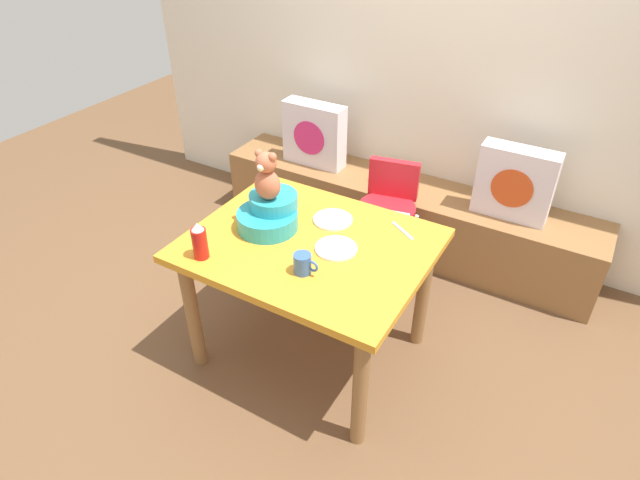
{
  "coord_description": "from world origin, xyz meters",
  "views": [
    {
      "loc": [
        1.1,
        -1.78,
        2.23
      ],
      "look_at": [
        0.0,
        0.1,
        0.69
      ],
      "focal_mm": 30.14,
      "sensor_mm": 36.0,
      "label": 1
    }
  ],
  "objects_px": {
    "pillow_floral_right": "(515,183)",
    "ketchup_bottle": "(200,241)",
    "dining_table": "(310,260)",
    "teddy_bear": "(267,177)",
    "highchair": "(387,210)",
    "infant_seat_teal": "(269,214)",
    "dinner_plate_far": "(336,248)",
    "book_stack": "(389,177)",
    "coffee_mug": "(303,264)",
    "dinner_plate_near": "(333,220)",
    "pillow_floral_left": "(314,134)"
  },
  "relations": [
    {
      "from": "pillow_floral_right",
      "to": "ketchup_bottle",
      "type": "bearing_deg",
      "value": -124.48
    },
    {
      "from": "dining_table",
      "to": "teddy_bear",
      "type": "relative_size",
      "value": 4.54
    },
    {
      "from": "highchair",
      "to": "infant_seat_teal",
      "type": "relative_size",
      "value": 2.39
    },
    {
      "from": "ketchup_bottle",
      "to": "dinner_plate_far",
      "type": "distance_m",
      "value": 0.63
    },
    {
      "from": "teddy_bear",
      "to": "highchair",
      "type": "bearing_deg",
      "value": 67.45
    },
    {
      "from": "ketchup_bottle",
      "to": "dining_table",
      "type": "bearing_deg",
      "value": 43.76
    },
    {
      "from": "book_stack",
      "to": "teddy_bear",
      "type": "bearing_deg",
      "value": -96.1
    },
    {
      "from": "pillow_floral_right",
      "to": "coffee_mug",
      "type": "relative_size",
      "value": 3.67
    },
    {
      "from": "book_stack",
      "to": "dinner_plate_near",
      "type": "bearing_deg",
      "value": -83.13
    },
    {
      "from": "book_stack",
      "to": "ketchup_bottle",
      "type": "xyz_separation_m",
      "value": [
        -0.25,
        -1.56,
        0.33
      ]
    },
    {
      "from": "dining_table",
      "to": "ketchup_bottle",
      "type": "height_order",
      "value": "ketchup_bottle"
    },
    {
      "from": "pillow_floral_right",
      "to": "highchair",
      "type": "height_order",
      "value": "pillow_floral_right"
    },
    {
      "from": "infant_seat_teal",
      "to": "pillow_floral_right",
      "type": "bearing_deg",
      "value": 51.45
    },
    {
      "from": "dinner_plate_far",
      "to": "highchair",
      "type": "bearing_deg",
      "value": 95.04
    },
    {
      "from": "highchair",
      "to": "coffee_mug",
      "type": "bearing_deg",
      "value": -88.6
    },
    {
      "from": "pillow_floral_left",
      "to": "highchair",
      "type": "xyz_separation_m",
      "value": [
        0.75,
        -0.42,
        -0.16
      ]
    },
    {
      "from": "dining_table",
      "to": "infant_seat_teal",
      "type": "xyz_separation_m",
      "value": [
        -0.24,
        0.02,
        0.18
      ]
    },
    {
      "from": "dinner_plate_near",
      "to": "dinner_plate_far",
      "type": "relative_size",
      "value": 1.0
    },
    {
      "from": "highchair",
      "to": "teddy_bear",
      "type": "xyz_separation_m",
      "value": [
        -0.31,
        -0.75,
        0.5
      ]
    },
    {
      "from": "coffee_mug",
      "to": "dinner_plate_far",
      "type": "distance_m",
      "value": 0.23
    },
    {
      "from": "highchair",
      "to": "dinner_plate_near",
      "type": "distance_m",
      "value": 0.6
    },
    {
      "from": "pillow_floral_left",
      "to": "ketchup_bottle",
      "type": "relative_size",
      "value": 2.38
    },
    {
      "from": "book_stack",
      "to": "infant_seat_teal",
      "type": "distance_m",
      "value": 1.24
    },
    {
      "from": "ketchup_bottle",
      "to": "dinner_plate_far",
      "type": "relative_size",
      "value": 0.92
    },
    {
      "from": "book_stack",
      "to": "pillow_floral_left",
      "type": "bearing_deg",
      "value": -177.89
    },
    {
      "from": "highchair",
      "to": "dinner_plate_near",
      "type": "relative_size",
      "value": 3.95
    },
    {
      "from": "pillow_floral_left",
      "to": "highchair",
      "type": "bearing_deg",
      "value": -28.85
    },
    {
      "from": "pillow_floral_right",
      "to": "dinner_plate_near",
      "type": "xyz_separation_m",
      "value": [
        -0.69,
        -0.97,
        0.07
      ]
    },
    {
      "from": "pillow_floral_left",
      "to": "dinner_plate_far",
      "type": "xyz_separation_m",
      "value": [
        0.82,
        -1.18,
        0.07
      ]
    },
    {
      "from": "pillow_floral_left",
      "to": "pillow_floral_right",
      "type": "distance_m",
      "value": 1.37
    },
    {
      "from": "pillow_floral_right",
      "to": "infant_seat_teal",
      "type": "bearing_deg",
      "value": -128.55
    },
    {
      "from": "teddy_bear",
      "to": "dining_table",
      "type": "bearing_deg",
      "value": -4.36
    },
    {
      "from": "book_stack",
      "to": "infant_seat_teal",
      "type": "xyz_separation_m",
      "value": [
        -0.13,
        -1.19,
        0.32
      ]
    },
    {
      "from": "coffee_mug",
      "to": "dinner_plate_near",
      "type": "distance_m",
      "value": 0.44
    },
    {
      "from": "ketchup_bottle",
      "to": "pillow_floral_left",
      "type": "bearing_deg",
      "value": 101.63
    },
    {
      "from": "pillow_floral_right",
      "to": "highchair",
      "type": "bearing_deg",
      "value": -146.1
    },
    {
      "from": "dinner_plate_far",
      "to": "dining_table",
      "type": "bearing_deg",
      "value": -175.47
    },
    {
      "from": "dinner_plate_far",
      "to": "ketchup_bottle",
      "type": "bearing_deg",
      "value": -144.42
    },
    {
      "from": "book_stack",
      "to": "coffee_mug",
      "type": "bearing_deg",
      "value": -81.6
    },
    {
      "from": "book_stack",
      "to": "dinner_plate_near",
      "type": "distance_m",
      "value": 1.03
    },
    {
      "from": "pillow_floral_right",
      "to": "coffee_mug",
      "type": "distance_m",
      "value": 1.53
    },
    {
      "from": "teddy_bear",
      "to": "ketchup_bottle",
      "type": "relative_size",
      "value": 1.35
    },
    {
      "from": "book_stack",
      "to": "teddy_bear",
      "type": "xyz_separation_m",
      "value": [
        -0.13,
        -1.19,
        0.53
      ]
    },
    {
      "from": "pillow_floral_left",
      "to": "teddy_bear",
      "type": "distance_m",
      "value": 1.3
    },
    {
      "from": "pillow_floral_left",
      "to": "infant_seat_teal",
      "type": "bearing_deg",
      "value": -69.32
    },
    {
      "from": "pillow_floral_left",
      "to": "ketchup_bottle",
      "type": "bearing_deg",
      "value": -78.37
    },
    {
      "from": "teddy_bear",
      "to": "ketchup_bottle",
      "type": "height_order",
      "value": "teddy_bear"
    },
    {
      "from": "pillow_floral_left",
      "to": "dinner_plate_far",
      "type": "relative_size",
      "value": 2.2
    },
    {
      "from": "infant_seat_teal",
      "to": "teddy_bear",
      "type": "relative_size",
      "value": 1.32
    },
    {
      "from": "dining_table",
      "to": "coffee_mug",
      "type": "height_order",
      "value": "coffee_mug"
    }
  ]
}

